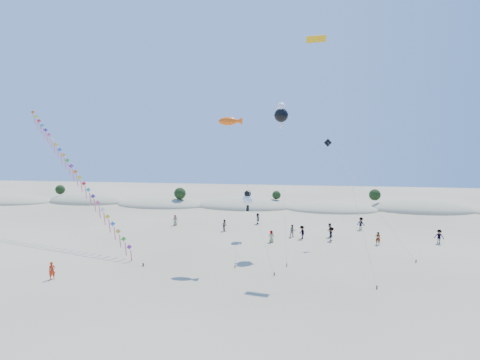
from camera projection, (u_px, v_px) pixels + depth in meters
name	position (u px, v px, depth m)	size (l,w,h in m)	color
ground	(171.00, 306.00, 31.12)	(160.00, 160.00, 0.00)	gray
dune_ridge	(250.00, 206.00, 75.42)	(145.30, 11.49, 5.57)	gray
kite_train	(74.00, 171.00, 50.10)	(23.42, 16.89, 17.54)	#3F2D1E
fish_kite	(231.00, 122.00, 42.14)	(6.34, 5.73, 15.15)	#3F2D1E
cartoon_kite_low	(248.00, 199.00, 51.11)	(1.33, 12.40, 6.27)	#3F2D1E
cartoon_kite_high	(281.00, 114.00, 46.84)	(2.06, 8.79, 17.06)	#3F2D1E
parafoil_kite	(318.00, 45.00, 41.35)	(6.25, 9.41, 23.53)	#3F2D1E
dark_kite	(349.00, 172.00, 47.62)	(9.21, 8.50, 12.85)	#3F2D1E
flyer_foreground	(52.00, 271.00, 36.81)	(0.60, 0.39, 1.63)	red
beachgoers	(312.00, 229.00, 53.47)	(36.23, 11.43, 1.84)	slate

